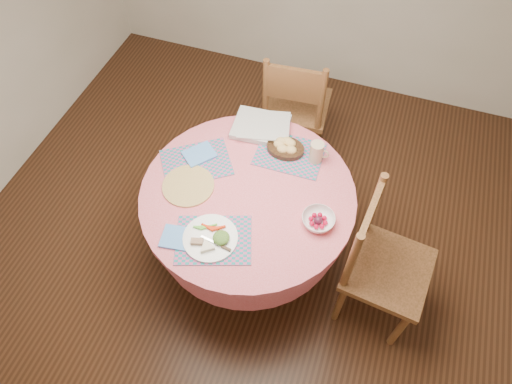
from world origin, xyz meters
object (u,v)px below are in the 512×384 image
at_px(chair_right, 380,262).
at_px(dinner_plate, 211,238).
at_px(dining_table, 248,211).
at_px(wicker_trivet, 188,186).
at_px(fruit_bowl, 318,220).
at_px(bread_bowl, 285,146).
at_px(chair_back, 295,106).
at_px(latte_mug, 317,152).

distance_m(chair_right, dinner_plate, 0.97).
distance_m(dining_table, chair_right, 0.82).
distance_m(wicker_trivet, fruit_bowl, 0.77).
distance_m(dining_table, bread_bowl, 0.45).
bearing_deg(wicker_trivet, dinner_plate, -47.74).
bearing_deg(bread_bowl, dining_table, -106.34).
bearing_deg(bread_bowl, chair_right, -31.78).
distance_m(chair_back, dinner_plate, 1.37).
height_order(dining_table, dinner_plate, dinner_plate).
bearing_deg(fruit_bowl, chair_back, 111.55).
bearing_deg(dinner_plate, wicker_trivet, 132.26).
relative_size(chair_right, wicker_trivet, 3.44).
xyz_separation_m(wicker_trivet, fruit_bowl, (0.77, 0.00, 0.02)).
height_order(chair_back, dinner_plate, chair_back).
xyz_separation_m(chair_right, dinner_plate, (-0.90, -0.29, 0.23)).
height_order(dinner_plate, fruit_bowl, dinner_plate).
relative_size(bread_bowl, fruit_bowl, 0.97).
bearing_deg(dinner_plate, latte_mug, 61.78).
bearing_deg(latte_mug, dining_table, -130.34).
bearing_deg(chair_right, dining_table, 91.78).
xyz_separation_m(dining_table, dinner_plate, (-0.08, -0.35, 0.22)).
xyz_separation_m(chair_back, latte_mug, (0.29, -0.63, 0.30)).
bearing_deg(chair_back, bread_bowl, 94.47).
relative_size(bread_bowl, latte_mug, 1.67).
relative_size(wicker_trivet, dinner_plate, 1.02).
bearing_deg(chair_back, chair_right, 122.68).
bearing_deg(dinner_plate, bread_bowl, 75.54).
bearing_deg(chair_right, latte_mug, 56.80).
distance_m(latte_mug, fruit_bowl, 0.44).
bearing_deg(chair_right, bread_bowl, 64.70).
height_order(bread_bowl, latte_mug, latte_mug).
xyz_separation_m(dinner_plate, latte_mug, (0.38, 0.71, 0.05)).
bearing_deg(chair_right, fruit_bowl, 96.28).
bearing_deg(fruit_bowl, wicker_trivet, -179.79).
xyz_separation_m(chair_back, bread_bowl, (0.10, -0.62, 0.26)).
bearing_deg(wicker_trivet, chair_right, 0.07).
height_order(chair_right, bread_bowl, chair_right).
bearing_deg(fruit_bowl, dinner_plate, -150.28).
distance_m(wicker_trivet, dinner_plate, 0.39).
relative_size(dinner_plate, bread_bowl, 1.27).
height_order(bread_bowl, fruit_bowl, bread_bowl).
height_order(dining_table, chair_right, chair_right).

